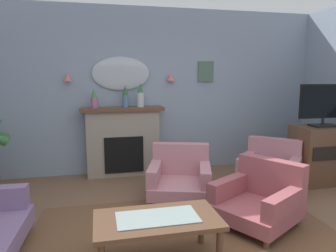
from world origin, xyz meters
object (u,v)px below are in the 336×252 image
(coffee_table, at_px, (157,224))
(armchair_near_fireplace, at_px, (180,176))
(tv_cabinet, at_px, (319,154))
(framed_picture, at_px, (206,71))
(mantel_vase_centre, at_px, (125,96))
(mantel_vase_right, at_px, (140,96))
(tv_flatscreen, at_px, (324,104))
(wall_mirror, at_px, (121,74))
(fireplace, at_px, (123,142))
(armchair_beside_couch, at_px, (271,167))
(wall_sconce_right, at_px, (171,77))
(armchair_in_corner, at_px, (260,198))
(wall_sconce_left, at_px, (68,77))
(mantel_vase_left, at_px, (94,99))

(coffee_table, distance_m, armchair_near_fireplace, 1.60)
(tv_cabinet, bearing_deg, framed_picture, 140.29)
(mantel_vase_centre, height_order, mantel_vase_right, mantel_vase_right)
(mantel_vase_centre, height_order, tv_flatscreen, tv_flatscreen)
(tv_flatscreen, bearing_deg, wall_mirror, 157.45)
(mantel_vase_right, relative_size, armchair_near_fireplace, 0.39)
(tv_cabinet, relative_size, tv_flatscreen, 1.07)
(fireplace, xyz_separation_m, tv_cabinet, (2.97, -1.07, -0.12))
(wall_mirror, relative_size, armchair_beside_couch, 0.84)
(coffee_table, relative_size, tv_flatscreen, 1.31)
(mantel_vase_centre, xyz_separation_m, armchair_near_fireplace, (0.63, -1.15, -1.03))
(wall_sconce_right, xyz_separation_m, armchair_in_corner, (0.50, -2.24, -1.35))
(coffee_table, xyz_separation_m, tv_flatscreen, (2.90, 1.57, 0.86))
(framed_picture, bearing_deg, wall_sconce_left, -178.54)
(mantel_vase_centre, xyz_separation_m, wall_sconce_right, (0.80, 0.12, 0.32))
(mantel_vase_centre, bearing_deg, wall_mirror, 106.39)
(coffee_table, bearing_deg, framed_picture, 63.08)
(mantel_vase_centre, relative_size, wall_mirror, 0.38)
(armchair_beside_couch, bearing_deg, mantel_vase_right, 149.57)
(mantel_vase_left, bearing_deg, framed_picture, 5.27)
(wall_mirror, height_order, armchair_in_corner, wall_mirror)
(mantel_vase_centre, relative_size, wall_sconce_right, 2.57)
(mantel_vase_right, bearing_deg, armchair_near_fireplace, -71.88)
(wall_sconce_left, height_order, tv_cabinet, wall_sconce_left)
(fireplace, bearing_deg, mantel_vase_right, -5.39)
(tv_flatscreen, bearing_deg, fireplace, 159.82)
(wall_sconce_left, distance_m, framed_picture, 2.35)
(wall_mirror, bearing_deg, framed_picture, 0.38)
(coffee_table, relative_size, armchair_beside_couch, 0.96)
(wall_sconce_right, bearing_deg, tv_cabinet, -28.72)
(armchair_beside_couch, bearing_deg, framed_picture, 116.37)
(armchair_beside_couch, xyz_separation_m, armchair_near_fireplace, (-1.44, -0.08, 0.00))
(wall_sconce_right, bearing_deg, armchair_in_corner, -77.36)
(fireplace, bearing_deg, armchair_in_corner, -57.78)
(wall_sconce_left, xyz_separation_m, coffee_table, (0.92, -2.75, -1.28))
(tv_cabinet, bearing_deg, armchair_beside_couch, -178.31)
(armchair_in_corner, bearing_deg, tv_flatscreen, 32.95)
(fireplace, relative_size, armchair_near_fireplace, 1.33)
(fireplace, xyz_separation_m, armchair_beside_couch, (2.12, -1.10, -0.27))
(mantel_vase_right, height_order, wall_sconce_left, wall_sconce_left)
(wall_sconce_right, xyz_separation_m, armchair_beside_couch, (1.27, -1.19, -1.35))
(armchair_in_corner, bearing_deg, fireplace, 122.22)
(mantel_vase_left, relative_size, mantel_vase_right, 0.81)
(mantel_vase_right, relative_size, wall_sconce_left, 2.83)
(wall_mirror, bearing_deg, coffee_table, -88.53)
(fireplace, bearing_deg, armchair_near_fireplace, -60.15)
(fireplace, relative_size, armchair_in_corner, 1.22)
(mantel_vase_left, xyz_separation_m, armchair_near_fireplace, (1.13, -1.15, -1.00))
(armchair_in_corner, bearing_deg, armchair_beside_couch, 53.75)
(fireplace, xyz_separation_m, mantel_vase_centre, (0.05, -0.03, 0.77))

